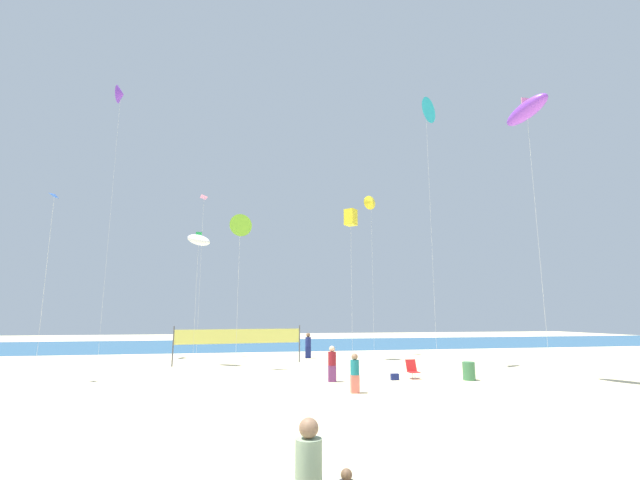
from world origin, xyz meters
The scene contains 19 objects.
ground_plane centered at (0.00, 0.00, 0.00)m, with size 120.00×120.00×0.00m, color beige.
ocean_band centered at (0.00, 31.79, 0.00)m, with size 120.00×20.00×0.01m, color #28608C.
mother_figure centered at (-1.51, -9.48, 0.87)m, with size 0.37×0.37×1.63m.
beachgoer_navy_shirt centered at (2.83, 15.94, 0.96)m, with size 0.41×0.41×1.79m.
beachgoer_maroon_shirt centered at (2.02, 4.57, 0.87)m, with size 0.37×0.37×1.63m.
beachgoer_teal_shirt centered at (2.26, 1.51, 0.82)m, with size 0.35×0.35×1.53m.
folding_beach_chair centered at (6.13, 4.87, 0.47)m, with size 0.52×0.65×0.89m.
trash_barrel centered at (8.55, 3.81, 0.42)m, with size 0.58×0.58×0.85m, color #3F7F4C.
volleyball_net centered at (-2.14, 12.93, 1.64)m, with size 8.01×1.20×2.40m.
beach_handbag centered at (5.08, 4.53, 0.15)m, with size 0.38×0.19×0.30m, color navy.
kite_white_inflatable centered at (-4.93, 12.49, 7.82)m, with size 1.97×1.76×8.38m.
kite_cyan_delta centered at (9.42, 8.88, 16.32)m, with size 1.67×1.36×17.20m.
kite_lime_delta centered at (-2.36, 9.84, 8.31)m, with size 1.39×0.65×8.99m.
kite_pink_diamond centered at (-5.18, 18.64, 12.06)m, with size 0.68×0.69×12.54m.
kite_blue_diamond centered at (-11.43, 6.98, 8.50)m, with size 0.48×0.48×9.02m.
kite_yellow_delta centered at (8.29, 17.31, 12.26)m, with size 1.25×0.76×12.87m.
kite_violet_delta centered at (-11.79, 17.87, 20.04)m, with size 0.49×1.40×20.77m.
kite_violet_inflatable centered at (11.53, 2.02, 13.20)m, with size 1.50×2.66×13.90m.
kite_yellow_box centered at (5.61, 13.96, 10.10)m, with size 1.05×1.05×10.70m.
Camera 1 is at (-2.60, -15.73, 3.03)m, focal length 24.21 mm.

